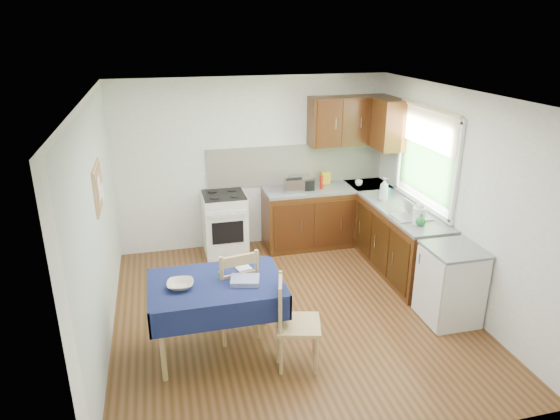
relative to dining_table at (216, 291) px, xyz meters
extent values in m
plane|color=#452E12|center=(0.90, 0.51, -0.69)|extent=(4.20, 4.20, 0.00)
cube|color=white|center=(0.90, 0.51, 1.81)|extent=(4.00, 4.20, 0.02)
cube|color=silver|center=(0.90, 2.61, 0.56)|extent=(4.00, 0.02, 2.50)
cube|color=silver|center=(0.90, -1.59, 0.56)|extent=(4.00, 0.02, 2.50)
cube|color=silver|center=(-1.10, 0.51, 0.56)|extent=(0.02, 4.20, 2.50)
cube|color=silver|center=(2.90, 0.51, 0.56)|extent=(0.02, 4.20, 2.50)
cube|color=#331808|center=(1.95, 2.31, -0.26)|extent=(1.90, 0.60, 0.86)
cube|color=#331808|center=(2.60, 1.16, -0.26)|extent=(0.60, 1.70, 0.86)
cube|color=slate|center=(1.95, 2.31, 0.19)|extent=(1.90, 0.60, 0.04)
cube|color=slate|center=(2.60, 1.16, 0.19)|extent=(0.60, 1.70, 0.04)
cube|color=slate|center=(2.60, 2.31, 0.19)|extent=(0.60, 0.60, 0.04)
cube|color=white|center=(1.55, 2.59, 0.51)|extent=(2.70, 0.02, 0.60)
cube|color=#331808|center=(2.30, 2.43, 1.16)|extent=(1.20, 0.35, 0.70)
cube|color=#331808|center=(2.73, 2.01, 1.16)|extent=(0.35, 0.50, 0.70)
cube|color=white|center=(0.40, 2.31, -0.24)|extent=(0.60, 0.60, 0.90)
cube|color=black|center=(0.40, 2.31, 0.22)|extent=(0.58, 0.58, 0.02)
cube|color=black|center=(0.40, 2.00, -0.24)|extent=(0.44, 0.01, 0.32)
cube|color=#254E20|center=(2.89, 1.21, 0.81)|extent=(0.01, 1.40, 0.85)
cube|color=white|center=(2.87, 1.21, 1.46)|extent=(0.04, 1.48, 0.06)
cube|color=white|center=(2.87, 1.21, 0.26)|extent=(0.04, 1.48, 0.06)
cube|color=#C8AA8A|center=(2.86, 1.21, 1.24)|extent=(0.02, 1.36, 0.44)
cube|color=white|center=(2.60, -0.04, -0.26)|extent=(0.55, 0.58, 0.85)
cube|color=slate|center=(2.60, -0.04, 0.18)|extent=(0.58, 0.60, 0.03)
cube|color=tan|center=(-1.07, 0.81, 0.91)|extent=(0.02, 0.62, 0.47)
cube|color=olive|center=(-1.06, 0.81, 0.91)|extent=(0.01, 0.56, 0.41)
cube|color=white|center=(-1.05, 0.73, 0.93)|extent=(0.00, 0.18, 0.24)
cube|color=white|center=(-1.05, 0.93, 0.81)|extent=(0.00, 0.15, 0.20)
cube|color=#101542|center=(0.00, 0.00, 0.09)|extent=(1.27, 0.85, 0.03)
cube|color=#101542|center=(0.00, -0.43, -0.02)|extent=(1.31, 0.02, 0.26)
cube|color=#101542|center=(0.00, 0.43, -0.02)|extent=(1.31, 0.02, 0.26)
cube|color=#101542|center=(-0.65, 0.00, -0.02)|extent=(0.02, 0.89, 0.26)
cube|color=#101542|center=(0.65, 0.00, -0.02)|extent=(0.02, 0.89, 0.26)
cylinder|color=tan|center=(-0.56, -0.34, -0.31)|extent=(0.05, 0.05, 0.76)
cylinder|color=tan|center=(0.56, -0.34, -0.31)|extent=(0.05, 0.05, 0.76)
cylinder|color=tan|center=(-0.56, 0.34, -0.31)|extent=(0.05, 0.05, 0.76)
cylinder|color=tan|center=(0.56, 0.34, -0.31)|extent=(0.05, 0.05, 0.76)
cube|color=tan|center=(0.21, 0.27, -0.20)|extent=(0.54, 0.54, 0.04)
cube|color=tan|center=(0.25, 0.07, 0.19)|extent=(0.42, 0.11, 0.33)
cylinder|color=tan|center=(0.36, 0.48, -0.44)|extent=(0.04, 0.04, 0.49)
cylinder|color=tan|center=(-0.01, 0.41, -0.44)|extent=(0.04, 0.04, 0.49)
cylinder|color=tan|center=(0.43, 0.12, -0.44)|extent=(0.04, 0.04, 0.49)
cylinder|color=tan|center=(0.06, 0.05, -0.44)|extent=(0.04, 0.04, 0.49)
cube|color=tan|center=(0.74, -0.40, -0.25)|extent=(0.50, 0.50, 0.04)
cube|color=tan|center=(0.56, -0.36, 0.10)|extent=(0.12, 0.37, 0.30)
cylinder|color=tan|center=(0.85, -0.61, -0.47)|extent=(0.04, 0.04, 0.44)
cylinder|color=tan|center=(0.94, -0.28, -0.47)|extent=(0.04, 0.04, 0.44)
cylinder|color=tan|center=(0.53, -0.52, -0.47)|extent=(0.04, 0.04, 0.44)
cylinder|color=tan|center=(0.62, -0.20, -0.47)|extent=(0.04, 0.04, 0.44)
cube|color=#B2B2B6|center=(1.41, 2.21, 0.31)|extent=(0.28, 0.17, 0.19)
cube|color=black|center=(1.41, 2.21, 0.41)|extent=(0.23, 0.02, 0.02)
cube|color=black|center=(1.55, 2.33, 0.29)|extent=(0.32, 0.28, 0.15)
cube|color=#B2B2B6|center=(1.55, 2.33, 0.38)|extent=(0.32, 0.28, 0.03)
cylinder|color=#AF1B0E|center=(1.84, 2.26, 0.31)|extent=(0.05, 0.05, 0.20)
cube|color=gold|center=(1.98, 2.49, 0.30)|extent=(0.14, 0.10, 0.18)
cube|color=gray|center=(2.56, 0.87, 0.22)|extent=(0.45, 0.34, 0.02)
cylinder|color=white|center=(2.56, 0.87, 0.32)|extent=(0.06, 0.21, 0.21)
cylinder|color=white|center=(2.55, 0.68, 0.31)|extent=(0.16, 0.16, 0.20)
sphere|color=white|center=(2.55, 0.68, 0.43)|extent=(0.10, 0.10, 0.10)
imported|color=white|center=(2.43, 2.27, 0.25)|extent=(0.13, 0.13, 0.09)
imported|color=white|center=(2.50, 1.57, 0.37)|extent=(0.17, 0.17, 0.32)
imported|color=blue|center=(2.60, 1.70, 0.31)|extent=(0.11, 0.11, 0.19)
imported|color=#227D34|center=(2.54, 0.61, 0.29)|extent=(0.16, 0.16, 0.15)
imported|color=beige|center=(-0.34, -0.03, 0.14)|extent=(0.28, 0.28, 0.06)
imported|color=white|center=(0.23, 0.22, 0.11)|extent=(0.19, 0.23, 0.02)
cylinder|color=green|center=(0.05, 0.05, 0.15)|extent=(0.04, 0.04, 0.08)
cube|color=navy|center=(0.28, -0.08, 0.13)|extent=(0.32, 0.28, 0.05)
camera|label=1|loc=(-0.44, -4.36, 2.48)|focal=32.00mm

